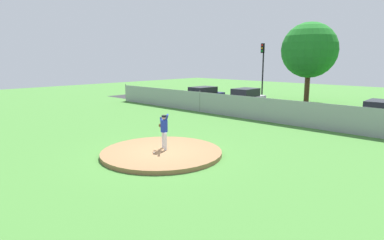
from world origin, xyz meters
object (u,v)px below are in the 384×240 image
(parked_car_white, at_px, (245,99))
(traffic_light_near, at_px, (263,63))
(parked_car_navy, at_px, (203,95))
(pitcher_youth, at_px, (164,128))
(baseball, at_px, (154,153))
(parked_car_slate, at_px, (380,113))

(parked_car_white, relative_size, traffic_light_near, 0.73)
(parked_car_navy, height_order, traffic_light_near, traffic_light_near)
(pitcher_youth, xyz_separation_m, traffic_light_near, (-6.21, 18.39, 2.68))
(baseball, relative_size, parked_car_slate, 0.02)
(parked_car_navy, height_order, parked_car_slate, parked_car_navy)
(parked_car_navy, height_order, parked_car_white, parked_car_white)
(parked_car_navy, xyz_separation_m, parked_car_slate, (15.21, 0.07, -0.01))
(pitcher_youth, height_order, parked_car_slate, pitcher_youth)
(parked_car_navy, bearing_deg, parked_car_white, 5.16)
(parked_car_navy, relative_size, parked_car_white, 1.08)
(baseball, xyz_separation_m, traffic_light_near, (-6.42, 19.17, 3.60))
(traffic_light_near, bearing_deg, parked_car_slate, -21.38)
(baseball, height_order, traffic_light_near, traffic_light_near)
(baseball, height_order, parked_car_white, parked_car_white)
(pitcher_youth, height_order, traffic_light_near, traffic_light_near)
(parked_car_navy, distance_m, traffic_light_near, 6.61)
(pitcher_youth, bearing_deg, parked_car_white, 110.35)
(pitcher_youth, xyz_separation_m, parked_car_navy, (-9.86, 13.79, -0.38))
(parked_car_navy, bearing_deg, pitcher_youth, -54.44)
(pitcher_youth, distance_m, parked_car_navy, 16.96)
(parked_car_navy, xyz_separation_m, parked_car_white, (4.59, 0.41, 0.03))
(baseball, bearing_deg, parked_car_navy, 124.63)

